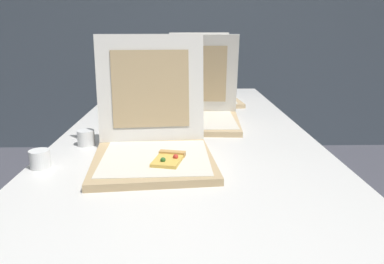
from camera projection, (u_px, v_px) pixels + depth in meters
The scene contains 8 objects.
wall_back at pixel (184, 11), 3.39m from camera, with size 10.00×0.10×2.60m, color #4C5660.
table at pixel (186, 144), 1.49m from camera, with size 0.99×2.34×0.73m.
pizza_box_front at pixel (153, 143), 1.18m from camera, with size 0.41×0.44×0.39m.
pizza_box_middle at pixel (197, 111), 1.64m from camera, with size 0.40×0.40×0.39m.
pizza_box_back at pixel (204, 92), 2.15m from camera, with size 0.42×0.49×0.39m.
cup_white_near_center at pixel (86, 138), 1.34m from camera, with size 0.06×0.06×0.06m, color white.
cup_white_mid at pixel (117, 127), 1.48m from camera, with size 0.06×0.06×0.06m, color white.
cup_white_near_left at pixel (40, 159), 1.12m from camera, with size 0.06×0.06×0.06m, color white.
Camera 1 is at (-0.01, -0.78, 1.15)m, focal length 34.29 mm.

